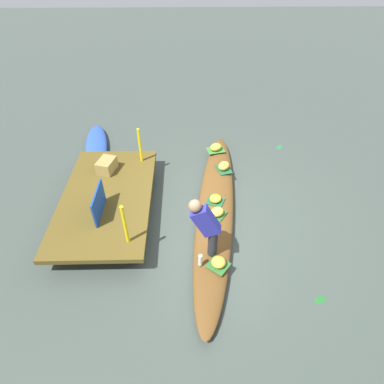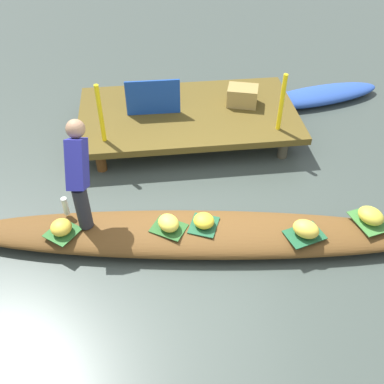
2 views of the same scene
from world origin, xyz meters
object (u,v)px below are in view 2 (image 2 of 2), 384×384
object	(u,v)px
moored_boat	(319,96)
vendor_boat	(195,234)
vendor_person	(79,171)
banana_bunch_3	(61,227)
banana_bunch_0	(306,229)
banana_bunch_2	(169,223)
produce_crate	(242,96)
market_banner	(153,98)
water_bottle	(65,206)
banana_bunch_1	(371,216)
banana_bunch_4	(204,221)

from	to	relation	value
moored_boat	vendor_boat	bearing A→B (deg)	-141.18
vendor_person	banana_bunch_3	bearing A→B (deg)	-143.10
banana_bunch_0	banana_bunch_3	world-z (taller)	banana_bunch_0
banana_bunch_0	banana_bunch_2	bearing A→B (deg)	169.54
moored_boat	produce_crate	xyz separation A→B (m)	(-1.47, -0.61, 0.44)
banana_bunch_0	market_banner	distance (m)	2.93
moored_boat	market_banner	world-z (taller)	market_banner
moored_boat	water_bottle	size ratio (longest dim) A/B	9.22
banana_bunch_0	banana_bunch_3	xyz separation A→B (m)	(-2.65, 0.35, -0.01)
banana_bunch_2	water_bottle	world-z (taller)	water_bottle
banana_bunch_0	produce_crate	bearing A→B (deg)	94.10
banana_bunch_0	banana_bunch_1	world-z (taller)	banana_bunch_0
produce_crate	banana_bunch_1	bearing A→B (deg)	-68.44
banana_bunch_4	banana_bunch_3	bearing A→B (deg)	177.16
banana_bunch_1	banana_bunch_2	distance (m)	2.28
banana_bunch_3	banana_bunch_0	bearing A→B (deg)	-7.48
water_bottle	moored_boat	bearing A→B (deg)	33.19
vendor_boat	market_banner	size ratio (longest dim) A/B	6.97
vendor_boat	banana_bunch_1	distance (m)	1.99
banana_bunch_1	produce_crate	distance (m)	2.67
banana_bunch_3	water_bottle	distance (m)	0.30
banana_bunch_3	produce_crate	world-z (taller)	produce_crate
moored_boat	market_banner	distance (m)	2.95
water_bottle	vendor_person	bearing A→B (deg)	-21.21
vendor_boat	produce_crate	distance (m)	2.56
banana_bunch_2	banana_bunch_4	bearing A→B (deg)	-0.38
banana_bunch_1	banana_bunch_2	bearing A→B (deg)	176.18
vendor_boat	banana_bunch_4	world-z (taller)	banana_bunch_4
moored_boat	water_bottle	world-z (taller)	water_bottle
moored_boat	banana_bunch_2	xyz separation A→B (m)	(-2.77, -2.94, 0.24)
water_bottle	banana_bunch_4	bearing A→B (deg)	-13.79
banana_bunch_0	vendor_person	xyz separation A→B (m)	(-2.38, 0.55, 0.59)
water_bottle	banana_bunch_2	bearing A→B (deg)	-18.13
banana_bunch_1	banana_bunch_3	world-z (taller)	banana_bunch_1
vendor_person	moored_boat	bearing A→B (deg)	35.94
vendor_person	water_bottle	size ratio (longest dim) A/B	5.03
produce_crate	market_banner	bearing A→B (deg)	-174.93
market_banner	banana_bunch_4	bearing A→B (deg)	-78.01
vendor_person	produce_crate	world-z (taller)	vendor_person
moored_boat	produce_crate	size ratio (longest dim) A/B	4.96
banana_bunch_0	vendor_boat	bearing A→B (deg)	166.83
banana_bunch_2	produce_crate	world-z (taller)	produce_crate
vendor_boat	banana_bunch_0	world-z (taller)	banana_bunch_0
banana_bunch_3	banana_bunch_4	xyz separation A→B (m)	(1.57, -0.08, -0.01)
vendor_boat	vendor_person	distance (m)	1.48
banana_bunch_4	vendor_person	distance (m)	1.46
vendor_boat	market_banner	bearing A→B (deg)	106.27
moored_boat	vendor_person	bearing A→B (deg)	-155.25
moored_boat	vendor_person	xyz separation A→B (m)	(-3.67, -2.66, 0.84)
banana_bunch_1	banana_bunch_4	world-z (taller)	banana_bunch_1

